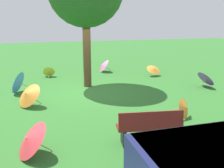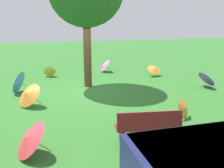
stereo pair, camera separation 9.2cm
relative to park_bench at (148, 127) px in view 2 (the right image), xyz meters
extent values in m
plane|color=#2D6B28|center=(0.85, -5.04, -0.47)|extent=(40.00, 40.00, 0.00)
cube|color=maroon|center=(-0.01, -0.07, -0.02)|extent=(1.64, 0.62, 0.05)
cube|color=maroon|center=(0.01, 0.13, 0.21)|extent=(1.60, 0.28, 0.45)
cube|color=black|center=(0.63, -0.14, -0.24)|extent=(0.12, 0.41, 0.45)
cube|color=black|center=(-0.64, 0.00, -0.24)|extent=(0.12, 0.41, 0.45)
cylinder|color=brown|center=(0.63, -5.85, 1.13)|extent=(0.34, 0.34, 3.18)
cylinder|color=tan|center=(-0.92, -8.63, -0.28)|extent=(0.39, 0.04, 0.29)
cone|color=pink|center=(-0.66, -8.64, -0.09)|extent=(0.63, 0.81, 0.74)
sphere|color=tan|center=(-0.59, -8.64, -0.04)|extent=(0.05, 0.04, 0.05)
cylinder|color=tan|center=(3.26, -5.34, -0.13)|extent=(0.54, 0.24, 0.22)
cone|color=#4C8CE5|center=(3.60, -5.48, 0.00)|extent=(0.80, 1.04, 0.93)
sphere|color=tan|center=(3.69, -5.52, 0.03)|extent=(0.06, 0.05, 0.05)
cylinder|color=tan|center=(-4.17, -4.41, -0.28)|extent=(0.40, 0.10, 0.38)
cone|color=purple|center=(-4.41, -4.46, -0.05)|extent=(0.80, 0.95, 0.71)
sphere|color=tan|center=(-4.46, -4.47, -0.01)|extent=(0.06, 0.04, 0.05)
cylinder|color=tan|center=(2.82, -3.75, -0.26)|extent=(0.39, 0.28, 0.40)
cone|color=orange|center=(3.07, -3.59, -0.01)|extent=(1.15, 1.19, 0.83)
sphere|color=tan|center=(3.13, -3.54, 0.06)|extent=(0.06, 0.06, 0.05)
cylinder|color=tan|center=(2.27, -7.95, -0.31)|extent=(0.05, 0.37, 0.23)
cone|color=yellow|center=(2.26, -8.18, -0.18)|extent=(0.62, 0.44, 0.58)
sphere|color=tan|center=(2.26, -8.23, -0.15)|extent=(0.04, 0.05, 0.05)
cylinder|color=tan|center=(-2.95, -7.12, -0.30)|extent=(0.07, 0.21, 0.33)
cone|color=orange|center=(-2.97, -7.00, -0.09)|extent=(0.82, 0.79, 0.45)
sphere|color=tan|center=(-2.98, -6.97, -0.04)|extent=(0.05, 0.06, 0.05)
cylinder|color=tan|center=(-1.55, -1.55, -0.23)|extent=(0.28, 0.33, 0.16)
cone|color=orange|center=(-1.72, -1.35, -0.14)|extent=(0.70, 0.66, 0.65)
sphere|color=tan|center=(-1.76, -1.31, -0.12)|extent=(0.06, 0.06, 0.05)
cylinder|color=tan|center=(2.58, -0.15, -0.27)|extent=(0.45, 0.15, 0.39)
cone|color=#D8383F|center=(2.86, -0.07, -0.03)|extent=(0.97, 1.12, 0.83)
sphere|color=tan|center=(2.91, -0.06, 0.02)|extent=(0.06, 0.05, 0.05)
camera|label=1|loc=(2.39, 5.82, 2.74)|focal=43.74mm
camera|label=2|loc=(2.30, 5.84, 2.74)|focal=43.74mm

